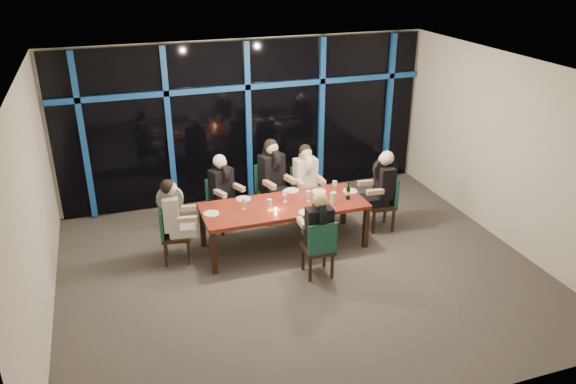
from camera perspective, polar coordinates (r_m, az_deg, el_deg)
The scene contains 29 objects.
room at distance 7.68m, azimuth 1.44°, elevation 4.92°, with size 7.04×7.00×3.02m.
window_wall at distance 10.50m, azimuth -4.06°, elevation 7.43°, with size 6.86×0.43×2.94m.
dining_table at distance 8.89m, azimuth -0.41°, elevation -1.67°, with size 2.60×1.00×0.75m.
chair_far_left at distance 9.64m, azimuth -6.85°, elevation -0.84°, with size 0.56×0.56×0.92m.
chair_far_mid at distance 9.91m, azimuth -1.81°, elevation 0.38°, with size 0.58×0.58×1.01m.
chair_far_right at distance 9.95m, azimuth 1.65°, elevation 0.24°, with size 0.45×0.45×0.94m.
chair_end_left at distance 8.75m, azimuth -11.91°, elevation -3.90°, with size 0.49×0.49×0.93m.
chair_end_right at distance 9.69m, azimuth 9.86°, elevation -0.73°, with size 0.48×0.48×0.96m.
chair_near_mid at distance 8.17m, azimuth 3.24°, elevation -5.52°, with size 0.45×0.45×0.92m.
diner_far_left at distance 9.43m, azimuth -6.68°, elevation 1.03°, with size 0.57×0.63×0.89m.
diner_far_mid at distance 9.69m, azimuth -1.56°, elevation 2.39°, with size 0.59×0.69×0.99m.
diner_far_right at distance 9.74m, azimuth 1.86°, elevation 2.07°, with size 0.48×0.59×0.91m.
diner_end_left at distance 8.58m, azimuth -11.59°, elevation -1.68°, with size 0.61×0.50×0.90m.
diner_end_right at distance 9.51m, azimuth 9.57°, elevation 1.30°, with size 0.61×0.50×0.93m.
diner_near_mid at distance 8.06m, azimuth 3.12°, elevation -2.99°, with size 0.47×0.58×0.90m.
plate_far_left at distance 9.06m, azimuth -4.55°, elevation -0.71°, with size 0.24×0.24×0.01m, color white.
plate_far_mid at distance 9.34m, azimuth 0.37°, elevation 0.15°, with size 0.24×0.24×0.01m, color white.
plate_far_right at distance 9.32m, azimuth 3.17°, elevation 0.06°, with size 0.24×0.24×0.01m, color white.
plate_end_left at distance 8.63m, azimuth -7.78°, elevation -2.18°, with size 0.24×0.24×0.01m, color white.
plate_end_right at distance 9.37m, azimuth 6.33°, elevation 0.09°, with size 0.24×0.24×0.01m, color white.
plate_near_mid at distance 8.59m, azimuth 1.87°, elevation -2.08°, with size 0.24×0.24×0.01m, color white.
wine_bottle at distance 9.05m, azimuth 6.12°, elevation -0.06°, with size 0.07×0.07×0.30m.
water_pitcher at distance 8.92m, azimuth 4.62°, elevation -0.56°, with size 0.11×0.10×0.18m.
tea_light at distance 8.68m, azimuth -1.25°, elevation -1.75°, with size 0.04×0.04×0.03m, color #FFAD4C.
wine_glass_a at distance 8.60m, azimuth -1.92°, elevation -1.08°, with size 0.07×0.07×0.19m.
wine_glass_b at distance 8.90m, azimuth -0.31°, elevation -0.19°, with size 0.07×0.07×0.19m.
wine_glass_c at distance 8.92m, azimuth 2.07°, elevation -0.18°, with size 0.07×0.07×0.18m.
wine_glass_d at distance 8.68m, azimuth -4.52°, elevation -0.96°, with size 0.07×0.07×0.18m.
wine_glass_e at distance 9.28m, azimuth 4.77°, elevation 0.81°, with size 0.08×0.08×0.19m.
Camera 1 is at (-2.51, -6.81, 4.54)m, focal length 35.00 mm.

